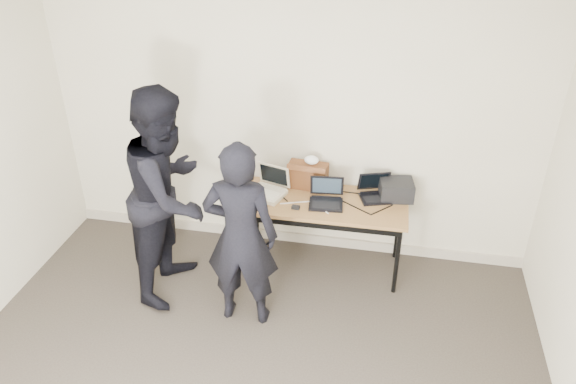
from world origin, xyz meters
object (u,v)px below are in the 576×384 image
(laptop_right, at_px, (376,192))
(laptop_beige, at_px, (268,189))
(desk, at_px, (323,207))
(person_typist, at_px, (241,236))
(equipment_box, at_px, (396,190))
(laptop_center, at_px, (326,197))
(leather_satchel, at_px, (308,175))
(person_observer, at_px, (169,194))

(laptop_right, bearing_deg, laptop_beige, 169.75)
(desk, relative_size, laptop_beige, 3.88)
(desk, relative_size, laptop_right, 4.17)
(person_typist, bearing_deg, equipment_box, -142.13)
(laptop_right, xyz_separation_m, equipment_box, (0.18, 0.02, 0.04))
(laptop_beige, relative_size, laptop_center, 1.20)
(laptop_center, relative_size, leather_satchel, 0.86)
(leather_satchel, bearing_deg, person_observer, -140.97)
(laptop_beige, xyz_separation_m, leather_satchel, (0.33, 0.19, 0.08))
(laptop_right, bearing_deg, desk, -177.45)
(laptop_center, bearing_deg, leather_satchel, 124.81)
(desk, relative_size, equipment_box, 5.18)
(person_observer, bearing_deg, laptop_center, -65.47)
(laptop_center, height_order, equipment_box, laptop_center)
(leather_satchel, relative_size, equipment_box, 1.28)
(equipment_box, height_order, person_observer, person_observer)
(equipment_box, bearing_deg, desk, -163.05)
(equipment_box, bearing_deg, laptop_center, -161.16)
(laptop_beige, relative_size, person_observer, 0.21)
(laptop_center, distance_m, leather_satchel, 0.33)
(leather_satchel, height_order, person_typist, person_typist)
(laptop_beige, height_order, equipment_box, laptop_beige)
(laptop_right, bearing_deg, equipment_box, -12.78)
(desk, bearing_deg, equipment_box, 16.35)
(laptop_center, bearing_deg, laptop_right, 18.19)
(laptop_right, distance_m, leather_satchel, 0.64)
(laptop_beige, bearing_deg, person_observer, -126.94)
(laptop_center, distance_m, person_observer, 1.36)
(desk, height_order, equipment_box, equipment_box)
(laptop_beige, bearing_deg, person_typist, -74.81)
(leather_satchel, relative_size, person_typist, 0.23)
(leather_satchel, bearing_deg, laptop_center, -44.71)
(laptop_beige, distance_m, laptop_center, 0.54)
(laptop_center, relative_size, equipment_box, 1.11)
(laptop_beige, bearing_deg, leather_satchel, 47.47)
(laptop_right, bearing_deg, leather_satchel, 156.58)
(laptop_center, relative_size, laptop_right, 0.89)
(person_observer, bearing_deg, laptop_beige, -50.25)
(desk, height_order, leather_satchel, leather_satchel)
(laptop_beige, height_order, laptop_right, laptop_beige)
(leather_satchel, bearing_deg, desk, -46.82)
(laptop_beige, relative_size, leather_satchel, 1.04)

